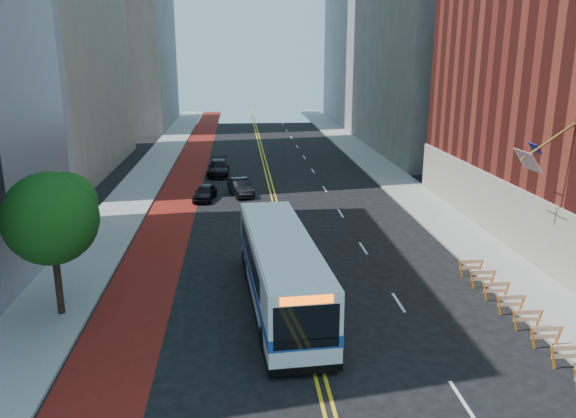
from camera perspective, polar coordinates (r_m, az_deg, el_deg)
The scene contains 13 objects.
ground at distance 22.41m, azimuth 3.22°, elevation -16.42°, with size 160.00×160.00×0.00m, color black.
sidewalk_left at distance 51.01m, azimuth -15.25°, elevation 1.67°, with size 4.00×140.00×0.15m, color gray.
sidewalk_right at distance 52.35m, azimuth 11.57°, elevation 2.25°, with size 4.00×140.00×0.15m, color gray.
bus_lane_paint at distance 50.48m, azimuth -10.88°, elevation 1.71°, with size 3.60×140.00×0.01m, color #65110E.
center_line_inner at distance 50.28m, azimuth -1.87°, elevation 1.93°, with size 0.14×140.00×0.01m, color gold.
center_line_outer at distance 50.30m, azimuth -1.46°, elevation 1.94°, with size 0.14×140.00×0.01m, color gold.
lane_dashes at distance 58.52m, azimuth 2.57°, elevation 3.88°, with size 0.14×98.20×0.01m.
construction_barriers at distance 27.83m, azimuth 22.40°, elevation -9.38°, with size 1.42×10.91×1.00m.
street_tree at distance 27.11m, azimuth -22.86°, elevation -0.54°, with size 4.20×4.20×6.70m.
transit_bus at distance 27.09m, azimuth -0.77°, elevation -6.07°, with size 3.74×13.21×3.59m.
car_a at distance 47.23m, azimuth -8.44°, elevation 1.68°, with size 1.54×3.82×1.30m, color black.
car_b at distance 48.53m, azimuth -4.84°, elevation 2.24°, with size 1.50×4.31×1.42m, color black.
car_c at distance 56.78m, azimuth -7.09°, elevation 4.17°, with size 2.08×5.13×1.49m, color black.
Camera 1 is at (-2.88, -18.79, 11.87)m, focal length 35.00 mm.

